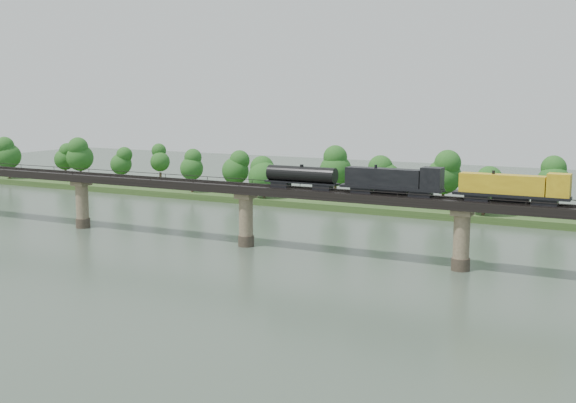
% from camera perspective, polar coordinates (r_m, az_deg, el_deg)
% --- Properties ---
extents(ground, '(400.00, 400.00, 0.00)m').
position_cam_1_polar(ground, '(110.56, -11.33, -6.39)').
color(ground, '#334135').
rests_on(ground, ground).
extents(far_bank, '(300.00, 24.00, 1.60)m').
position_cam_1_polar(far_bank, '(183.06, 5.49, -0.05)').
color(far_bank, '#2C461C').
rests_on(far_bank, ground).
extents(bridge, '(236.00, 30.00, 11.50)m').
position_cam_1_polar(bridge, '(133.50, -3.34, -1.24)').
color(bridge, '#473A2D').
rests_on(bridge, ground).
extents(bridge_superstructure, '(220.00, 4.90, 0.75)m').
position_cam_1_polar(bridge_superstructure, '(132.56, -3.37, 1.46)').
color(bridge_superstructure, black).
rests_on(bridge_superstructure, bridge).
extents(far_treeline, '(289.06, 17.54, 13.60)m').
position_cam_1_polar(far_treeline, '(181.17, 2.59, 2.46)').
color(far_treeline, '#382619').
rests_on(far_treeline, far_bank).
extents(freight_train, '(70.77, 2.76, 4.87)m').
position_cam_1_polar(freight_train, '(116.90, 14.19, 1.24)').
color(freight_train, black).
rests_on(freight_train, bridge).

